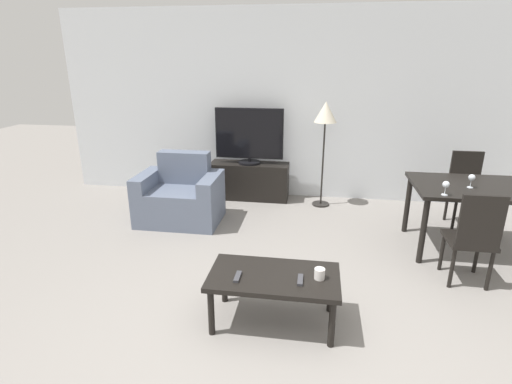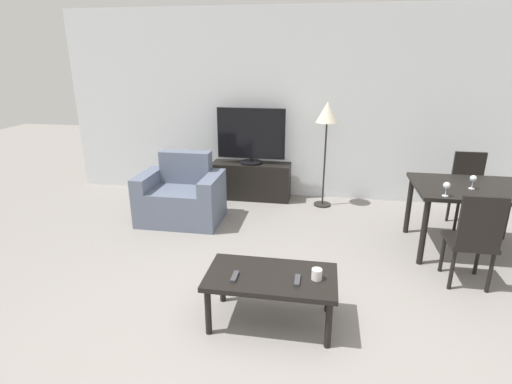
% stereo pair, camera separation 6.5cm
% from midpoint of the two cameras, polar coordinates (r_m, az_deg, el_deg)
% --- Properties ---
extents(ground_plane, '(18.00, 18.00, 0.00)m').
position_cam_midpoint_polar(ground_plane, '(3.02, 2.19, -23.77)').
color(ground_plane, gray).
extents(wall_back, '(7.16, 0.06, 2.70)m').
position_cam_midpoint_polar(wall_back, '(5.91, 7.20, 12.03)').
color(wall_back, silver).
rests_on(wall_back, ground_plane).
extents(armchair, '(1.03, 0.73, 0.86)m').
position_cam_midpoint_polar(armchair, '(5.23, -10.22, -0.73)').
color(armchair, slate).
rests_on(armchair, ground_plane).
extents(tv_stand, '(1.16, 0.37, 0.54)m').
position_cam_midpoint_polar(tv_stand, '(5.97, -0.37, 1.61)').
color(tv_stand, black).
rests_on(tv_stand, ground_plane).
extents(tv, '(0.99, 0.32, 0.81)m').
position_cam_midpoint_polar(tv, '(5.80, -0.39, 7.98)').
color(tv, black).
rests_on(tv, tv_stand).
extents(coffee_table, '(1.02, 0.55, 0.43)m').
position_cam_midpoint_polar(coffee_table, '(3.20, 2.77, -12.55)').
color(coffee_table, black).
rests_on(coffee_table, ground_plane).
extents(dining_table, '(1.20, 0.91, 0.74)m').
position_cam_midpoint_polar(dining_table, '(4.81, 28.94, -0.34)').
color(dining_table, black).
rests_on(dining_table, ground_plane).
extents(dining_chair_near, '(0.40, 0.40, 0.92)m').
position_cam_midpoint_polar(dining_chair_near, '(4.12, 29.09, -5.64)').
color(dining_chair_near, black).
rests_on(dining_chair_near, ground_plane).
extents(dining_chair_far, '(0.40, 0.40, 0.92)m').
position_cam_midpoint_polar(dining_chair_far, '(5.62, 28.35, 0.65)').
color(dining_chair_far, black).
rests_on(dining_chair_far, ground_plane).
extents(floor_lamp, '(0.30, 0.30, 1.47)m').
position_cam_midpoint_polar(floor_lamp, '(5.53, 10.46, 10.32)').
color(floor_lamp, black).
rests_on(floor_lamp, ground_plane).
extents(remote_primary, '(0.04, 0.15, 0.02)m').
position_cam_midpoint_polar(remote_primary, '(3.10, 6.53, -12.42)').
color(remote_primary, '#38383D').
rests_on(remote_primary, coffee_table).
extents(remote_secondary, '(0.04, 0.15, 0.02)m').
position_cam_midpoint_polar(remote_secondary, '(3.13, -2.45, -11.97)').
color(remote_secondary, '#38383D').
rests_on(remote_secondary, coffee_table).
extents(cup_white_near, '(0.08, 0.08, 0.08)m').
position_cam_midpoint_polar(cup_white_near, '(3.13, 9.28, -11.52)').
color(cup_white_near, white).
rests_on(cup_white_near, coffee_table).
extents(wine_glass_left, '(0.07, 0.07, 0.15)m').
position_cam_midpoint_polar(wine_glass_left, '(4.30, 25.98, 0.74)').
color(wine_glass_left, silver).
rests_on(wine_glass_left, dining_table).
extents(wine_glass_center, '(0.07, 0.07, 0.15)m').
position_cam_midpoint_polar(wine_glass_center, '(4.67, 28.96, 1.58)').
color(wine_glass_center, silver).
rests_on(wine_glass_center, dining_table).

